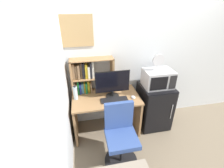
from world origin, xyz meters
TOP-DOWN VIEW (x-y plane):
  - wall_back at (0.40, 0.02)m, footprint 6.40×0.04m
  - wall_left at (-1.62, -1.60)m, footprint 0.04×4.40m
  - desk at (-0.99, -0.34)m, footprint 1.12×0.67m
  - hutch_bookshelf at (-1.27, -0.10)m, footprint 0.72×0.23m
  - monitor at (-0.87, -0.34)m, footprint 0.57×0.22m
  - keyboard at (-0.87, -0.47)m, footprint 0.44×0.14m
  - computer_mouse at (-0.55, -0.46)m, footprint 0.07×0.10m
  - water_bottle at (-1.48, -0.31)m, footprint 0.07×0.07m
  - mini_fridge at (-0.07, -0.34)m, footprint 0.55×0.57m
  - microwave at (-0.07, -0.33)m, footprint 0.49×0.37m
  - desk_fan at (-0.12, -0.34)m, footprint 0.20×0.11m
  - desk_chair at (-0.89, -0.99)m, footprint 0.49×0.49m
  - wall_corkboard at (-1.40, -0.01)m, footprint 0.57×0.02m

SIDE VIEW (x-z plane):
  - mini_fridge at x=-0.07m, z-range 0.00..0.84m
  - desk_chair at x=-0.89m, z-range -0.05..0.90m
  - desk at x=-0.99m, z-range 0.14..0.87m
  - keyboard at x=-0.87m, z-range 0.74..0.76m
  - computer_mouse at x=-0.55m, z-range 0.74..0.77m
  - water_bottle at x=-1.48m, z-range 0.73..0.98m
  - monitor at x=-0.87m, z-range 0.75..1.22m
  - microwave at x=-0.07m, z-range 0.84..1.14m
  - hutch_bookshelf at x=-1.27m, z-range 0.75..1.36m
  - wall_back at x=0.40m, z-range 0.00..2.60m
  - wall_left at x=-1.62m, z-range 0.00..2.60m
  - desk_fan at x=-0.12m, z-range 1.16..1.44m
  - wall_corkboard at x=-1.40m, z-range 1.53..2.00m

